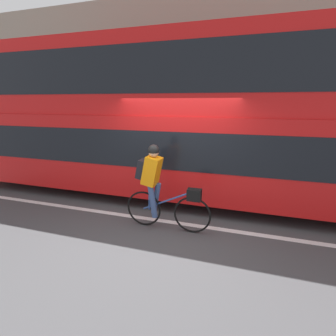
{
  "coord_description": "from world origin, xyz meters",
  "views": [
    {
      "loc": [
        1.5,
        -4.64,
        2.45
      ],
      "look_at": [
        -0.24,
        0.69,
        1.01
      ],
      "focal_mm": 28.0,
      "sensor_mm": 36.0,
      "label": 1
    }
  ],
  "objects": [
    {
      "name": "ground_plane",
      "position": [
        0.0,
        0.0,
        0.0
      ],
      "size": [
        80.0,
        80.0,
        0.0
      ],
      "primitive_type": "plane",
      "color": "#424244"
    },
    {
      "name": "road_center_line",
      "position": [
        0.0,
        0.12,
        0.0
      ],
      "size": [
        50.0,
        0.14,
        0.01
      ],
      "primitive_type": "cube",
      "color": "silver",
      "rests_on": "ground_plane"
    },
    {
      "name": "sidewalk_curb",
      "position": [
        0.0,
        5.31,
        0.07
      ],
      "size": [
        60.0,
        2.49,
        0.13
      ],
      "color": "gray",
      "rests_on": "ground_plane"
    },
    {
      "name": "building_facade",
      "position": [
        0.0,
        6.7,
        3.34
      ],
      "size": [
        60.0,
        0.3,
        6.68
      ],
      "color": "gray",
      "rests_on": "ground_plane"
    },
    {
      "name": "bus",
      "position": [
        -0.73,
        1.73,
        2.13
      ],
      "size": [
        10.83,
        2.43,
        3.86
      ],
      "color": "black",
      "rests_on": "ground_plane"
    },
    {
      "name": "cyclist_on_bike",
      "position": [
        -0.16,
        -0.16,
        0.89
      ],
      "size": [
        1.71,
        0.32,
        1.66
      ],
      "color": "black",
      "rests_on": "ground_plane"
    },
    {
      "name": "trash_bin",
      "position": [
        -0.98,
        5.18,
        0.55
      ],
      "size": [
        0.56,
        0.56,
        0.83
      ],
      "color": "#194C23",
      "rests_on": "sidewalk_curb"
    }
  ]
}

